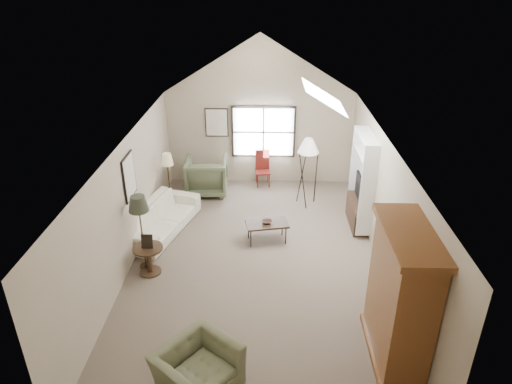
{
  "coord_description": "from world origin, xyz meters",
  "views": [
    {
      "loc": [
        0.23,
        -7.72,
        5.39
      ],
      "look_at": [
        0.0,
        0.4,
        1.4
      ],
      "focal_mm": 32.0,
      "sensor_mm": 36.0,
      "label": 1
    }
  ],
  "objects_px": {
    "sofa": "(162,218)",
    "armchair_near": "(198,369)",
    "armoire": "(400,297)",
    "armchair_far": "(207,176)",
    "side_table": "(149,260)",
    "coffee_table": "(267,232)",
    "side_chair": "(263,169)"
  },
  "relations": [
    {
      "from": "armchair_far",
      "to": "coffee_table",
      "type": "bearing_deg",
      "value": 121.8
    },
    {
      "from": "armoire",
      "to": "armchair_far",
      "type": "distance_m",
      "value": 6.65
    },
    {
      "from": "sofa",
      "to": "side_table",
      "type": "xyz_separation_m",
      "value": [
        0.1,
        -1.6,
        -0.05
      ]
    },
    {
      "from": "armchair_near",
      "to": "armoire",
      "type": "bearing_deg",
      "value": -37.16
    },
    {
      "from": "armchair_far",
      "to": "coffee_table",
      "type": "distance_m",
      "value": 2.88
    },
    {
      "from": "side_table",
      "to": "side_chair",
      "type": "relative_size",
      "value": 0.6
    },
    {
      "from": "sofa",
      "to": "coffee_table",
      "type": "xyz_separation_m",
      "value": [
        2.38,
        -0.39,
        -0.11
      ]
    },
    {
      "from": "armchair_far",
      "to": "side_chair",
      "type": "distance_m",
      "value": 1.56
    },
    {
      "from": "armoire",
      "to": "side_table",
      "type": "xyz_separation_m",
      "value": [
        -4.24,
        2.0,
        -0.81
      ]
    },
    {
      "from": "armchair_near",
      "to": "sofa",
      "type": "bearing_deg",
      "value": 57.47
    },
    {
      "from": "armchair_near",
      "to": "armchair_far",
      "type": "bearing_deg",
      "value": 44.93
    },
    {
      "from": "armchair_near",
      "to": "side_chair",
      "type": "distance_m",
      "value": 6.86
    },
    {
      "from": "armoire",
      "to": "side_chair",
      "type": "xyz_separation_m",
      "value": [
        -2.08,
        6.1,
        -0.62
      ]
    },
    {
      "from": "armchair_near",
      "to": "armchair_far",
      "type": "distance_m",
      "value": 6.34
    },
    {
      "from": "coffee_table",
      "to": "side_chair",
      "type": "xyz_separation_m",
      "value": [
        -0.13,
        2.89,
        0.25
      ]
    },
    {
      "from": "side_table",
      "to": "side_chair",
      "type": "bearing_deg",
      "value": 62.27
    },
    {
      "from": "armoire",
      "to": "side_chair",
      "type": "bearing_deg",
      "value": 108.84
    },
    {
      "from": "coffee_table",
      "to": "armoire",
      "type": "bearing_deg",
      "value": -58.67
    },
    {
      "from": "coffee_table",
      "to": "side_chair",
      "type": "distance_m",
      "value": 2.9
    },
    {
      "from": "armchair_far",
      "to": "side_chair",
      "type": "height_order",
      "value": "armchair_far"
    },
    {
      "from": "sofa",
      "to": "coffee_table",
      "type": "distance_m",
      "value": 2.42
    },
    {
      "from": "sofa",
      "to": "side_chair",
      "type": "height_order",
      "value": "side_chair"
    },
    {
      "from": "sofa",
      "to": "armchair_near",
      "type": "bearing_deg",
      "value": -145.53
    },
    {
      "from": "armchair_near",
      "to": "coffee_table",
      "type": "bearing_deg",
      "value": 25.45
    },
    {
      "from": "coffee_table",
      "to": "side_chair",
      "type": "bearing_deg",
      "value": 92.52
    },
    {
      "from": "sofa",
      "to": "armchair_near",
      "type": "distance_m",
      "value": 4.54
    },
    {
      "from": "sofa",
      "to": "side_chair",
      "type": "distance_m",
      "value": 3.37
    },
    {
      "from": "coffee_table",
      "to": "side_table",
      "type": "distance_m",
      "value": 2.59
    },
    {
      "from": "armchair_near",
      "to": "side_chair",
      "type": "relative_size",
      "value": 1.09
    },
    {
      "from": "coffee_table",
      "to": "side_table",
      "type": "bearing_deg",
      "value": -152.04
    },
    {
      "from": "side_table",
      "to": "armchair_far",
      "type": "bearing_deg",
      "value": 79.19
    },
    {
      "from": "armoire",
      "to": "armchair_far",
      "type": "relative_size",
      "value": 2.05
    }
  ]
}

